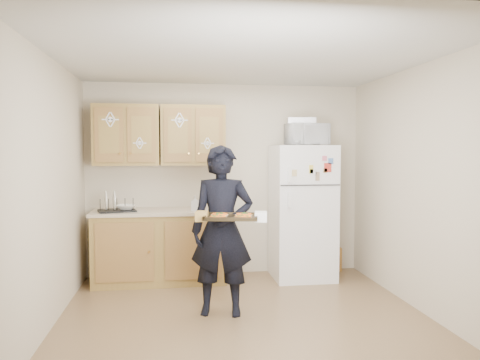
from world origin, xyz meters
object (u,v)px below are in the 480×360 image
refrigerator (302,212)px  person (222,230)px  baking_tray (231,217)px  microwave (307,135)px  dish_rack (117,204)px

refrigerator → person: size_ratio=1.01×
baking_tray → microwave: bearing=62.7°
person → baking_tray: 0.34m
microwave → dish_rack: (-2.35, 0.04, -0.85)m
dish_rack → baking_tray: bearing=-50.7°
baking_tray → microwave: 2.01m
person → microwave: 1.93m
person → dish_rack: person is taller
baking_tray → dish_rack: dish_rack is taller
baking_tray → dish_rack: bearing=140.2°
person → refrigerator: bearing=56.9°
dish_rack → person: bearing=-45.8°
microwave → dish_rack: 2.50m
refrigerator → baking_tray: refrigerator is taller
refrigerator → dish_rack: (-2.31, -0.01, 0.14)m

